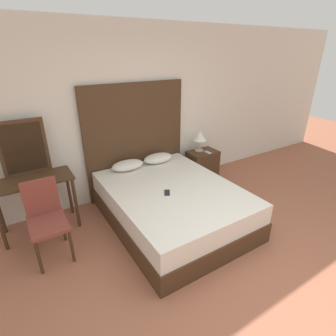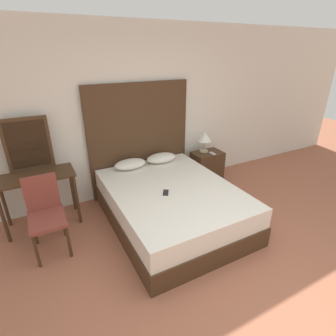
# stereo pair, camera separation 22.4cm
# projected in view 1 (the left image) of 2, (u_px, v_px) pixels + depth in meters

# --- Properties ---
(ground_plane) EXTENTS (16.00, 16.00, 0.00)m
(ground_plane) POSITION_uv_depth(u_px,v_px,m) (252.00, 294.00, 2.70)
(ground_plane) COLOR #9E5B42
(wall_back) EXTENTS (10.00, 0.06, 2.70)m
(wall_back) POSITION_uv_depth(u_px,v_px,m) (134.00, 114.00, 4.20)
(wall_back) COLOR silver
(wall_back) RESTS_ON ground_plane
(bed) EXTENTS (1.64, 2.14, 0.55)m
(bed) POSITION_uv_depth(u_px,v_px,m) (172.00, 204.00, 3.74)
(bed) COLOR #422B19
(bed) RESTS_ON ground_plane
(headboard) EXTENTS (1.73, 0.05, 1.84)m
(headboard) POSITION_uv_depth(u_px,v_px,m) (136.00, 141.00, 4.32)
(headboard) COLOR #422B19
(headboard) RESTS_ON ground_plane
(pillow_left) EXTENTS (0.52, 0.30, 0.15)m
(pillow_left) POSITION_uv_depth(u_px,v_px,m) (128.00, 165.00, 4.13)
(pillow_left) COLOR silver
(pillow_left) RESTS_ON bed
(pillow_right) EXTENTS (0.52, 0.30, 0.15)m
(pillow_right) POSITION_uv_depth(u_px,v_px,m) (158.00, 158.00, 4.40)
(pillow_right) COLOR silver
(pillow_right) RESTS_ON bed
(phone_on_bed) EXTENTS (0.14, 0.16, 0.01)m
(phone_on_bed) POSITION_uv_depth(u_px,v_px,m) (167.00, 193.00, 3.48)
(phone_on_bed) COLOR #232328
(phone_on_bed) RESTS_ON bed
(nightstand) EXTENTS (0.55, 0.37, 0.59)m
(nightstand) POSITION_uv_depth(u_px,v_px,m) (202.00, 166.00, 4.93)
(nightstand) COLOR #422B19
(nightstand) RESTS_ON ground_plane
(table_lamp) EXTENTS (0.24, 0.24, 0.37)m
(table_lamp) POSITION_uv_depth(u_px,v_px,m) (200.00, 137.00, 4.73)
(table_lamp) COLOR tan
(table_lamp) RESTS_ON nightstand
(phone_on_nightstand) EXTENTS (0.07, 0.15, 0.01)m
(phone_on_nightstand) POSITION_uv_depth(u_px,v_px,m) (208.00, 152.00, 4.75)
(phone_on_nightstand) COLOR #B7B7BC
(phone_on_nightstand) RESTS_ON nightstand
(vanity_desk) EXTENTS (0.98, 0.48, 0.78)m
(vanity_desk) POSITION_uv_depth(u_px,v_px,m) (34.00, 189.00, 3.41)
(vanity_desk) COLOR #422B19
(vanity_desk) RESTS_ON ground_plane
(vanity_mirror) EXTENTS (0.57, 0.03, 0.73)m
(vanity_mirror) POSITION_uv_depth(u_px,v_px,m) (24.00, 148.00, 3.36)
(vanity_mirror) COLOR #422B19
(vanity_mirror) RESTS_ON vanity_desk
(chair) EXTENTS (0.41, 0.51, 0.93)m
(chair) POSITION_uv_depth(u_px,v_px,m) (46.00, 215.00, 3.06)
(chair) COLOR brown
(chair) RESTS_ON ground_plane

